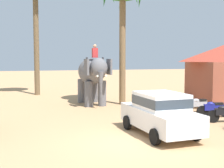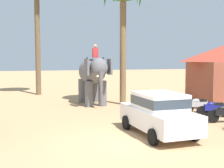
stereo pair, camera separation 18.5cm
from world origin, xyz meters
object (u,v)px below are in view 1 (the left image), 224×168
Objects in this scene: motorcycle_far_in_row at (214,108)px; elephant_with_mahout at (92,74)px; car_sedan_foreground at (160,112)px; motorcycle_end_of_row at (198,105)px.

elephant_with_mahout is at bearing 131.60° from motorcycle_far_in_row.
car_sedan_foreground is 2.34× the size of motorcycle_end_of_row.
motorcycle_far_in_row is at bearing -85.38° from motorcycle_end_of_row.
car_sedan_foreground is 4.96m from motorcycle_far_in_row.
elephant_with_mahout is (-0.93, 8.37, 1.06)m from car_sedan_foreground.
car_sedan_foreground is at bearing -136.22° from motorcycle_end_of_row.
car_sedan_foreground is at bearing -83.67° from elephant_with_mahout.
elephant_with_mahout is at bearing 138.49° from motorcycle_end_of_row.
motorcycle_end_of_row is (5.03, -4.45, -1.53)m from elephant_with_mahout.
motorcycle_end_of_row is at bearing 94.62° from motorcycle_far_in_row.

